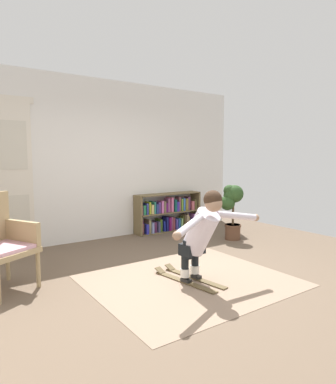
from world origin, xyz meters
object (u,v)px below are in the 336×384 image
object	(u,v)px
potted_plant	(232,204)
skis_pair	(188,278)
person_skier	(202,230)
bookshelf	(168,214)

from	to	relation	value
potted_plant	skis_pair	bearing A→B (deg)	-148.42
potted_plant	skis_pair	distance (m)	2.37
potted_plant	person_skier	distance (m)	2.38
bookshelf	potted_plant	size ratio (longest dim) A/B	1.45
potted_plant	bookshelf	bearing A→B (deg)	115.19
potted_plant	person_skier	world-z (taller)	person_skier
bookshelf	skis_pair	size ratio (longest dim) A/B	1.45
skis_pair	person_skier	bearing A→B (deg)	-80.92
bookshelf	potted_plant	world-z (taller)	potted_plant
bookshelf	skis_pair	xyz separation A→B (m)	(-1.37, -2.42, -0.32)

